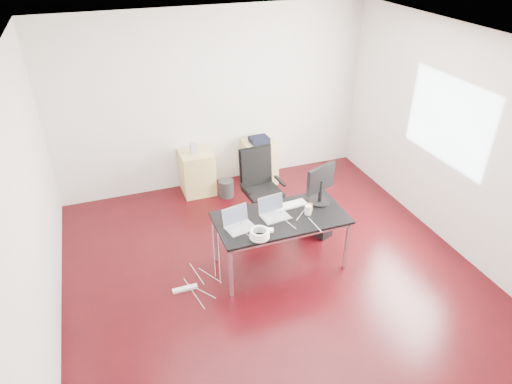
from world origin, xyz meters
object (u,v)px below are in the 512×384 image
object	(u,v)px
filing_cabinet_right	(259,162)
filing_cabinet_left	(197,172)
office_chair	(260,183)
pc_tower	(317,218)
desk	(281,221)

from	to	relation	value
filing_cabinet_right	filing_cabinet_left	bearing A→B (deg)	180.00
office_chair	filing_cabinet_left	xyz separation A→B (m)	(-0.67, 1.08, -0.26)
office_chair	filing_cabinet_left	world-z (taller)	office_chair
filing_cabinet_left	pc_tower	world-z (taller)	filing_cabinet_left
filing_cabinet_right	pc_tower	xyz separation A→B (m)	(0.24, -1.66, -0.13)
filing_cabinet_left	office_chair	bearing A→B (deg)	-58.11
filing_cabinet_left	filing_cabinet_right	xyz separation A→B (m)	(1.06, 0.00, 0.00)
desk	filing_cabinet_right	world-z (taller)	desk
desk	office_chair	distance (m)	1.07
desk	pc_tower	world-z (taller)	desk
office_chair	desk	bearing A→B (deg)	-101.72
desk	filing_cabinet_right	size ratio (longest dim) A/B	2.29
desk	filing_cabinet_left	size ratio (longest dim) A/B	2.29
office_chair	filing_cabinet_right	world-z (taller)	office_chair
filing_cabinet_left	desk	bearing A→B (deg)	-75.73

